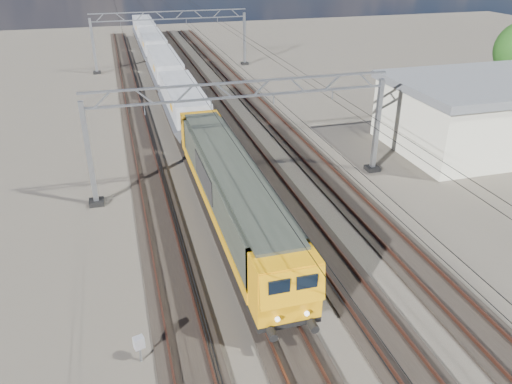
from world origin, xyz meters
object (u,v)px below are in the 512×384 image
object	(u,v)px
hopper_wagon_fourth	(144,29)
industrial_shed	(507,111)
trackside_cabinet	(139,343)
catenary_gantry_far	(171,38)
hopper_wagon_mid	(165,68)
catenary_gantry_mid	(243,131)
locomotive	(231,190)
hopper_wagon_third	(153,45)
hopper_wagon_lead	(184,103)

from	to	relation	value
hopper_wagon_fourth	industrial_shed	xyz separation A→B (m)	(24.00, -53.40, 0.49)
trackside_cabinet	industrial_shed	bearing A→B (deg)	12.69
catenary_gantry_far	industrial_shed	distance (m)	40.51
catenary_gantry_far	trackside_cabinet	xyz separation A→B (m)	(-7.81, -50.02, -3.00)
hopper_wagon_mid	catenary_gantry_mid	bearing A→B (deg)	-85.76
hopper_wagon_mid	hopper_wagon_fourth	world-z (taller)	same
locomotive	hopper_wagon_third	size ratio (longest dim) A/B	1.62
catenary_gantry_mid	hopper_wagon_third	distance (m)	41.28
locomotive	hopper_wagon_fourth	xyz separation A→B (m)	(-0.00, 60.30, -0.09)
catenary_gantry_mid	hopper_wagon_fourth	world-z (taller)	catenary_gantry_mid
hopper_wagon_lead	industrial_shed	bearing A→B (deg)	-24.23
hopper_wagon_third	hopper_wagon_lead	bearing A→B (deg)	-90.00
hopper_wagon_lead	hopper_wagon_fourth	xyz separation A→B (m)	(0.00, 42.60, 0.00)
hopper_wagon_lead	catenary_gantry_mid	bearing A→B (deg)	-81.12
catenary_gantry_far	catenary_gantry_mid	bearing A→B (deg)	-90.00
hopper_wagon_fourth	industrial_shed	bearing A→B (deg)	-65.80
industrial_shed	locomotive	bearing A→B (deg)	-163.97
hopper_wagon_lead	hopper_wagon_fourth	world-z (taller)	same
hopper_wagon_lead	trackside_cabinet	xyz separation A→B (m)	(-5.81, -26.82, -1.33)
hopper_wagon_fourth	hopper_wagon_third	bearing A→B (deg)	-90.00
locomotive	hopper_wagon_third	xyz separation A→B (m)	(-0.00, 46.10, -0.09)
catenary_gantry_far	trackside_cabinet	bearing A→B (deg)	-98.88
catenary_gantry_mid	trackside_cabinet	distance (m)	16.33
catenary_gantry_far	hopper_wagon_fourth	bearing A→B (deg)	95.89
locomotive	hopper_wagon_mid	xyz separation A→B (m)	(-0.00, 31.90, -0.09)
hopper_wagon_third	hopper_wagon_mid	bearing A→B (deg)	-90.00
trackside_cabinet	hopper_wagon_lead	bearing A→B (deg)	62.20
hopper_wagon_third	industrial_shed	bearing A→B (deg)	-58.52
catenary_gantry_far	hopper_wagon_fourth	distance (m)	19.57
catenary_gantry_far	hopper_wagon_fourth	size ratio (longest dim) A/B	1.53
hopper_wagon_lead	trackside_cabinet	size ratio (longest dim) A/B	10.91
catenary_gantry_mid	industrial_shed	size ratio (longest dim) A/B	1.07
hopper_wagon_lead	hopper_wagon_third	distance (m)	28.40
hopper_wagon_mid	industrial_shed	world-z (taller)	industrial_shed
hopper_wagon_mid	catenary_gantry_far	bearing A→B (deg)	77.47
catenary_gantry_mid	hopper_wagon_third	world-z (taller)	catenary_gantry_mid
industrial_shed	hopper_wagon_lead	bearing A→B (deg)	155.77
catenary_gantry_mid	hopper_wagon_fourth	size ratio (longest dim) A/B	1.53
locomotive	hopper_wagon_fourth	world-z (taller)	locomotive
catenary_gantry_far	hopper_wagon_third	distance (m)	5.82
hopper_wagon_fourth	trackside_cabinet	xyz separation A→B (m)	(-5.81, -69.42, -1.33)
hopper_wagon_mid	trackside_cabinet	bearing A→B (deg)	-98.06
trackside_cabinet	catenary_gantry_far	bearing A→B (deg)	65.55
hopper_wagon_third	hopper_wagon_fourth	world-z (taller)	same
catenary_gantry_far	hopper_wagon_lead	bearing A→B (deg)	-94.93
catenary_gantry_far	industrial_shed	bearing A→B (deg)	-57.09
catenary_gantry_mid	hopper_wagon_mid	bearing A→B (deg)	94.24
catenary_gantry_far	locomotive	bearing A→B (deg)	-92.80
catenary_gantry_mid	catenary_gantry_far	world-z (taller)	same
hopper_wagon_mid	industrial_shed	size ratio (longest dim) A/B	0.70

